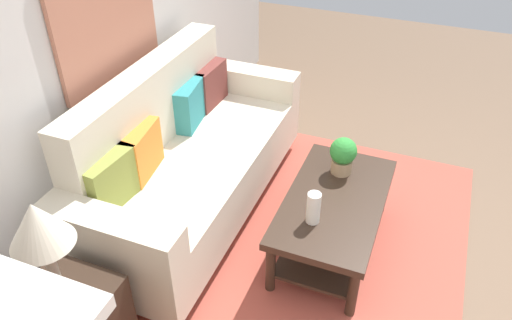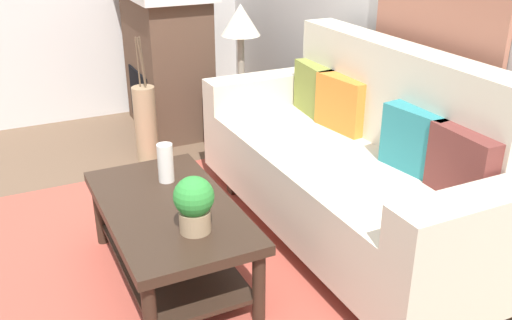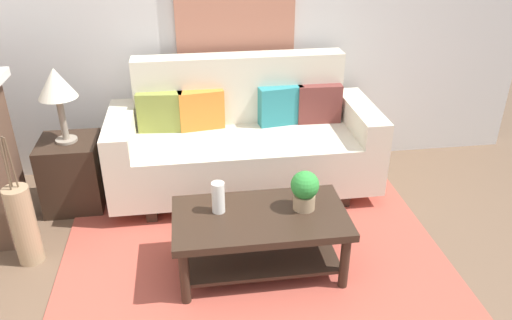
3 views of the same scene
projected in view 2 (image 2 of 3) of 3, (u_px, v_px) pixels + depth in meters
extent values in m
plane|color=brown|center=(94.00, 297.00, 2.80)|extent=(9.30, 9.30, 0.00)
cube|color=#B24C3D|center=(191.00, 270.00, 2.99)|extent=(2.60, 1.95, 0.01)
cube|color=beige|center=(343.00, 186.00, 3.19)|extent=(1.71, 0.84, 0.40)
cube|color=beige|center=(397.00, 96.00, 3.12)|extent=(1.71, 0.20, 0.56)
cube|color=beige|center=(266.00, 117.00, 3.93)|extent=(0.20, 0.84, 0.60)
cube|color=beige|center=(473.00, 258.00, 2.36)|extent=(0.20, 0.84, 0.60)
cube|color=#332319|center=(279.00, 176.00, 3.91)|extent=(0.08, 0.74, 0.12)
cube|color=#332319|center=(430.00, 301.00, 2.67)|extent=(0.08, 0.74, 0.12)
cube|color=olive|center=(314.00, 89.00, 3.65)|extent=(0.37, 0.15, 0.32)
cube|color=orange|center=(342.00, 104.00, 3.38)|extent=(0.37, 0.17, 0.32)
cube|color=teal|center=(415.00, 141.00, 2.85)|extent=(0.37, 0.17, 0.32)
cube|color=brown|center=(463.00, 165.00, 2.58)|extent=(0.36, 0.13, 0.32)
cube|color=#332319|center=(168.00, 209.00, 2.77)|extent=(1.10, 0.60, 0.05)
cube|color=#332319|center=(172.00, 259.00, 2.89)|extent=(0.98, 0.50, 0.02)
cylinder|color=#332319|center=(100.00, 214.00, 3.16)|extent=(0.06, 0.06, 0.38)
cylinder|color=#332319|center=(150.00, 319.00, 2.36)|extent=(0.06, 0.06, 0.38)
cylinder|color=#332319|center=(186.00, 196.00, 3.36)|extent=(0.06, 0.06, 0.38)
cylinder|color=#332319|center=(259.00, 287.00, 2.55)|extent=(0.06, 0.06, 0.38)
cylinder|color=white|center=(166.00, 163.00, 2.96)|extent=(0.08, 0.08, 0.21)
cylinder|color=tan|center=(195.00, 221.00, 2.52)|extent=(0.14, 0.14, 0.10)
sphere|color=#308E37|center=(194.00, 196.00, 2.47)|extent=(0.18, 0.18, 0.18)
cube|color=#332319|center=(242.00, 119.00, 4.31)|extent=(0.44, 0.44, 0.56)
cylinder|color=gray|center=(241.00, 82.00, 4.20)|extent=(0.16, 0.16, 0.02)
cylinder|color=gray|center=(241.00, 59.00, 4.13)|extent=(0.05, 0.05, 0.35)
cone|color=beige|center=(241.00, 20.00, 4.01)|extent=(0.28, 0.28, 0.22)
cube|color=brown|center=(167.00, 64.00, 4.73)|extent=(0.90, 0.50, 1.10)
cube|color=black|center=(140.00, 97.00, 4.73)|extent=(0.52, 0.02, 0.44)
cylinder|color=tan|center=(146.00, 124.00, 4.20)|extent=(0.16, 0.16, 0.57)
cylinder|color=brown|center=(141.00, 63.00, 3.99)|extent=(0.01, 0.04, 0.36)
cylinder|color=brown|center=(143.00, 62.00, 4.02)|extent=(0.04, 0.04, 0.36)
cylinder|color=brown|center=(138.00, 62.00, 4.01)|extent=(0.02, 0.02, 0.36)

